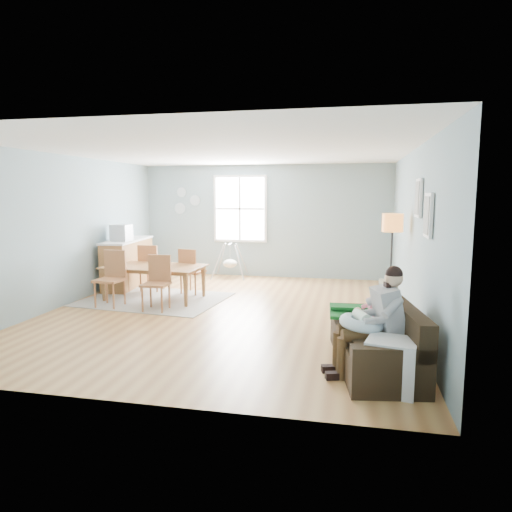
% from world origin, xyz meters
% --- Properties ---
extents(room, '(8.40, 9.40, 3.90)m').
position_xyz_m(room, '(0.00, 0.00, 2.42)').
color(room, '#AB703D').
extents(window, '(1.32, 0.08, 1.62)m').
position_xyz_m(window, '(-0.60, 3.46, 1.65)').
color(window, white).
rests_on(window, room).
extents(pictures, '(0.05, 1.34, 0.74)m').
position_xyz_m(pictures, '(2.97, -1.05, 1.85)').
color(pictures, white).
rests_on(pictures, room).
extents(wall_plates, '(0.67, 0.02, 0.66)m').
position_xyz_m(wall_plates, '(-2.00, 3.47, 1.83)').
color(wall_plates, '#A6BDC8').
rests_on(wall_plates, room).
extents(sofa, '(1.09, 1.99, 0.76)m').
position_xyz_m(sofa, '(2.41, -2.01, 0.27)').
color(sofa, black).
rests_on(sofa, room).
extents(green_throw, '(0.91, 0.79, 0.04)m').
position_xyz_m(green_throw, '(2.24, -1.40, 0.49)').
color(green_throw, '#14581B').
rests_on(green_throw, sofa).
extents(beige_pillow, '(0.20, 0.46, 0.45)m').
position_xyz_m(beige_pillow, '(2.53, -1.49, 0.69)').
color(beige_pillow, tan).
rests_on(beige_pillow, sofa).
extents(father, '(0.92, 0.57, 1.23)m').
position_xyz_m(father, '(2.34, -2.30, 0.66)').
color(father, gray).
rests_on(father, sofa).
extents(nursing_pillow, '(0.61, 0.60, 0.20)m').
position_xyz_m(nursing_pillow, '(2.20, -2.32, 0.59)').
color(nursing_pillow, silver).
rests_on(nursing_pillow, father).
extents(infant, '(0.21, 0.34, 0.13)m').
position_xyz_m(infant, '(2.19, -2.29, 0.67)').
color(infant, white).
rests_on(infant, nursing_pillow).
extents(toddler, '(0.47, 0.26, 0.72)m').
position_xyz_m(toddler, '(2.31, -1.84, 0.64)').
color(toddler, silver).
rests_on(toddler, sofa).
extents(floor_lamp, '(0.34, 0.34, 1.69)m').
position_xyz_m(floor_lamp, '(2.72, 0.47, 1.40)').
color(floor_lamp, black).
rests_on(floor_lamp, room).
extents(storage_cube, '(0.57, 0.53, 0.54)m').
position_xyz_m(storage_cube, '(2.49, -2.69, 0.27)').
color(storage_cube, silver).
rests_on(storage_cube, room).
extents(rug, '(2.78, 2.23, 0.01)m').
position_xyz_m(rug, '(-1.60, 0.61, 0.01)').
color(rug, '#9A958D').
rests_on(rug, room).
extents(dining_table, '(1.91, 1.14, 0.65)m').
position_xyz_m(dining_table, '(-1.60, 0.61, 0.32)').
color(dining_table, brown).
rests_on(dining_table, rug).
extents(chair_sw, '(0.47, 0.47, 1.00)m').
position_xyz_m(chair_sw, '(-2.14, 0.03, 0.58)').
color(chair_sw, '#A46B38').
rests_on(chair_sw, rug).
extents(chair_se, '(0.44, 0.44, 0.95)m').
position_xyz_m(chair_se, '(-1.21, -0.07, 0.54)').
color(chair_se, '#A46B38').
rests_on(chair_se, rug).
extents(chair_nw, '(0.45, 0.45, 0.97)m').
position_xyz_m(chair_nw, '(-1.99, 1.29, 0.56)').
color(chair_nw, '#A46B38').
rests_on(chair_nw, rug).
extents(chair_ne, '(0.50, 0.50, 0.93)m').
position_xyz_m(chair_ne, '(-1.08, 1.20, 0.53)').
color(chair_ne, '#A46B38').
rests_on(chair_ne, rug).
extents(counter, '(0.73, 1.89, 1.03)m').
position_xyz_m(counter, '(-2.70, 1.72, 0.52)').
color(counter, brown).
rests_on(counter, room).
extents(monitor, '(0.37, 0.35, 0.34)m').
position_xyz_m(monitor, '(-2.65, 1.37, 1.20)').
color(monitor, '#B6B6BB').
rests_on(monitor, counter).
extents(baby_swing, '(0.88, 0.90, 0.83)m').
position_xyz_m(baby_swing, '(-0.77, 3.10, 0.37)').
color(baby_swing, '#B6B6BB').
rests_on(baby_swing, room).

